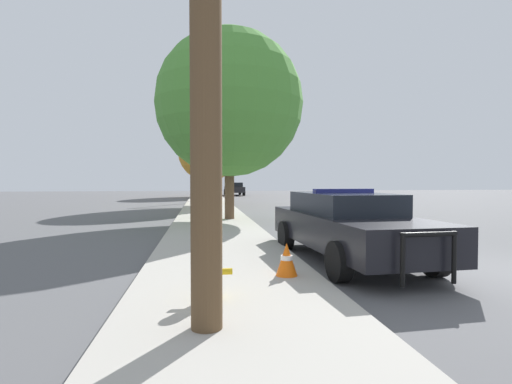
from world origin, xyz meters
name	(u,v)px	position (x,y,z in m)	size (l,w,h in m)	color
ground_plane	(508,273)	(0.00, 0.00, 0.00)	(110.00, 110.00, 0.00)	#565659
sidewalk_left	(229,279)	(-5.10, 0.00, 0.07)	(3.00, 110.00, 0.13)	#ADA89E
police_car	(347,224)	(-2.51, 1.47, 0.77)	(2.30, 5.36, 1.50)	black
fire_hydrant	(213,269)	(-5.40, -1.31, 0.52)	(0.51, 0.22, 0.73)	gold
traffic_light	(221,151)	(-4.08, 23.88, 3.86)	(4.06, 0.35, 5.26)	#424247
car_background_distant	(234,188)	(-2.00, 37.00, 0.75)	(2.11, 4.74, 1.40)	black
tree_sidewalk_mid	(218,123)	(-4.48, 19.66, 5.40)	(5.56, 5.56, 8.06)	#4C3823
tree_sidewalk_far	(208,152)	(-4.88, 34.02, 4.55)	(6.02, 6.02, 7.44)	brown
tree_sidewalk_near	(229,103)	(-4.44, 9.46, 4.75)	(5.86, 5.86, 7.55)	brown
traffic_cone	(287,259)	(-4.17, -0.18, 0.40)	(0.36, 0.36, 0.54)	orange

